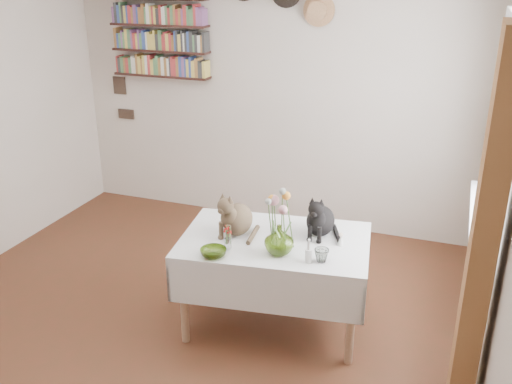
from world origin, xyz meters
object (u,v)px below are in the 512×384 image
at_px(tabby_cat, 238,211).
at_px(black_cat, 321,213).
at_px(dining_table, 275,261).
at_px(flower_vase, 279,240).
at_px(bookshelf_unit, 159,29).

bearing_deg(tabby_cat, black_cat, 37.82).
bearing_deg(dining_table, black_cat, 33.70).
xyz_separation_m(tabby_cat, flower_vase, (0.36, -0.19, -0.07)).
height_order(tabby_cat, bookshelf_unit, bookshelf_unit).
relative_size(black_cat, bookshelf_unit, 0.31).
height_order(tabby_cat, black_cat, tabby_cat).
xyz_separation_m(dining_table, flower_vase, (0.09, -0.19, 0.27)).
bearing_deg(black_cat, tabby_cat, -157.79).
xyz_separation_m(dining_table, black_cat, (0.27, 0.18, 0.33)).
height_order(black_cat, bookshelf_unit, bookshelf_unit).
bearing_deg(flower_vase, tabby_cat, 152.86).
relative_size(dining_table, bookshelf_unit, 1.37).
xyz_separation_m(tabby_cat, black_cat, (0.54, 0.18, -0.01)).
bearing_deg(dining_table, bookshelf_unit, 136.06).
bearing_deg(black_cat, flower_vase, -112.46).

